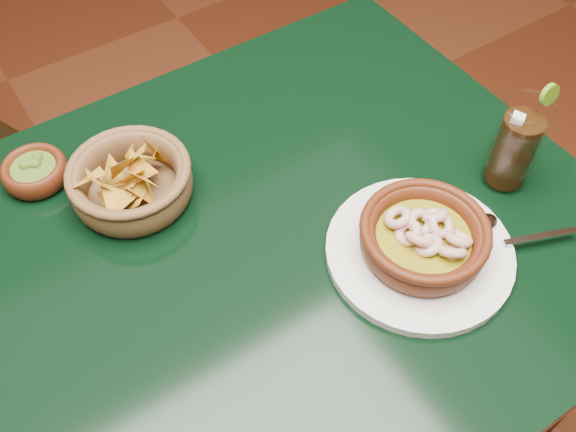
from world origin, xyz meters
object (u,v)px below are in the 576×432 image
chip_basket (131,181)px  cola_drink (516,145)px  shrimp_plate (423,241)px  dining_table (200,316)px

chip_basket → cola_drink: size_ratio=1.26×
shrimp_plate → cola_drink: size_ratio=1.99×
dining_table → shrimp_plate: 0.34m
dining_table → cola_drink: size_ratio=7.21×
shrimp_plate → chip_basket: chip_basket is taller
dining_table → cola_drink: bearing=-11.8°
shrimp_plate → cola_drink: cola_drink is taller
chip_basket → cola_drink: bearing=-30.0°
shrimp_plate → chip_basket: size_ratio=1.57×
dining_table → cola_drink: 0.51m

